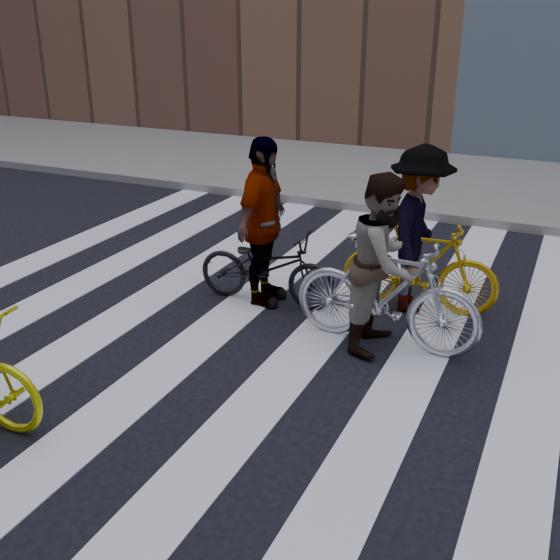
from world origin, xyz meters
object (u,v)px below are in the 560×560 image
Objects in this scene: bike_silver_mid at (386,293)px; bike_dark_rear at (267,267)px; bike_yellow_right at (420,267)px; rider_rear at (263,223)px; rider_mid at (383,263)px; rider_right at (418,231)px.

bike_dark_rear is (-1.57, 0.47, -0.14)m from bike_silver_mid.
bike_silver_mid is 1.02m from bike_yellow_right.
bike_yellow_right is 0.90× the size of rider_rear.
rider_rear reaches higher than rider_mid.
rider_mid is (-0.15, -1.02, 0.38)m from bike_yellow_right.
bike_dark_rear is 1.79m from rider_right.
rider_rear is (-1.67, -0.55, 0.03)m from rider_right.
rider_right is at bearing -74.36° from bike_dark_rear.
bike_dark_rear is at bearing 103.78° from rider_right.
bike_silver_mid is 1.00× the size of rider_rear.
bike_silver_mid is 1.08× the size of rider_mid.
rider_right is at bearing 85.10° from bike_yellow_right.
rider_right is at bearing -1.29° from bike_silver_mid.
bike_yellow_right is at bearing -74.88° from bike_dark_rear.
bike_dark_rear is 0.89× the size of rider_right.
bike_dark_rear is 0.54m from rider_rear.
bike_yellow_right is 0.42m from rider_right.
bike_silver_mid is 1.10× the size of bike_yellow_right.
bike_silver_mid is at bearing -88.47° from rider_mid.
rider_mid is at bearing 166.70° from bike_yellow_right.
rider_right reaches higher than rider_mid.
bike_silver_mid is 1.08m from rider_right.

